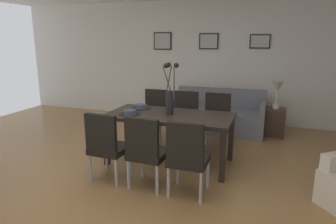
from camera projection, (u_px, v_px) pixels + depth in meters
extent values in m
plane|color=olive|center=(143.00, 178.00, 4.05)|extent=(9.00, 9.00, 0.00)
cube|color=silver|center=(202.00, 62.00, 6.72)|extent=(9.00, 0.10, 2.60)
cube|color=black|center=(170.00, 116.00, 4.39)|extent=(1.80, 0.88, 0.05)
cube|color=black|center=(231.00, 138.00, 4.56)|extent=(0.07, 0.07, 0.69)
cube|color=black|center=(130.00, 128.00, 5.10)|extent=(0.07, 0.07, 0.69)
cube|color=black|center=(223.00, 157.00, 3.86)|extent=(0.07, 0.07, 0.69)
cube|color=black|center=(106.00, 142.00, 4.40)|extent=(0.07, 0.07, 0.69)
cube|color=black|center=(110.00, 149.00, 3.93)|extent=(0.46, 0.46, 0.08)
cube|color=black|center=(101.00, 134.00, 3.69)|extent=(0.42, 0.08, 0.48)
cylinder|color=#9EA0A5|center=(131.00, 162.00, 4.08)|extent=(0.04, 0.04, 0.38)
cylinder|color=#9EA0A5|center=(107.00, 158.00, 4.22)|extent=(0.04, 0.04, 0.38)
cylinder|color=#9EA0A5|center=(116.00, 173.00, 3.74)|extent=(0.04, 0.04, 0.38)
cylinder|color=#9EA0A5|center=(90.00, 169.00, 3.88)|extent=(0.04, 0.04, 0.38)
cube|color=black|center=(153.00, 119.00, 5.33)|extent=(0.45, 0.45, 0.08)
cube|color=black|center=(157.00, 103.00, 5.44)|extent=(0.42, 0.07, 0.48)
cylinder|color=#9EA0A5|center=(139.00, 134.00, 5.26)|extent=(0.04, 0.04, 0.38)
cylinder|color=#9EA0A5|center=(160.00, 136.00, 5.15)|extent=(0.04, 0.04, 0.38)
cylinder|color=#9EA0A5|center=(147.00, 128.00, 5.62)|extent=(0.04, 0.04, 0.38)
cylinder|color=#9EA0A5|center=(167.00, 130.00, 5.51)|extent=(0.04, 0.04, 0.38)
cube|color=black|center=(149.00, 154.00, 3.75)|extent=(0.46, 0.46, 0.08)
cube|color=black|center=(142.00, 138.00, 3.52)|extent=(0.42, 0.08, 0.48)
cylinder|color=#9EA0A5|center=(169.00, 168.00, 3.91)|extent=(0.04, 0.04, 0.38)
cylinder|color=#9EA0A5|center=(142.00, 163.00, 4.05)|extent=(0.04, 0.04, 0.38)
cylinder|color=#9EA0A5|center=(157.00, 180.00, 3.57)|extent=(0.04, 0.04, 0.38)
cylinder|color=#9EA0A5|center=(128.00, 175.00, 3.71)|extent=(0.04, 0.04, 0.38)
cube|color=black|center=(182.00, 122.00, 5.15)|extent=(0.45, 0.45, 0.08)
cube|color=black|center=(186.00, 105.00, 5.27)|extent=(0.42, 0.07, 0.48)
cylinder|color=#9EA0A5|center=(168.00, 137.00, 5.10)|extent=(0.04, 0.04, 0.38)
cylinder|color=#9EA0A5|center=(190.00, 140.00, 4.97)|extent=(0.04, 0.04, 0.38)
cylinder|color=#9EA0A5|center=(176.00, 131.00, 5.45)|extent=(0.04, 0.04, 0.38)
cylinder|color=#9EA0A5|center=(196.00, 133.00, 5.32)|extent=(0.04, 0.04, 0.38)
cube|color=black|center=(189.00, 160.00, 3.57)|extent=(0.44, 0.44, 0.08)
cube|color=black|center=(185.00, 144.00, 3.33)|extent=(0.42, 0.06, 0.48)
cylinder|color=#9EA0A5|center=(208.00, 174.00, 3.74)|extent=(0.04, 0.04, 0.38)
cylinder|color=#9EA0A5|center=(178.00, 169.00, 3.86)|extent=(0.04, 0.04, 0.38)
cylinder|color=#9EA0A5|center=(201.00, 188.00, 3.39)|extent=(0.04, 0.04, 0.38)
cylinder|color=#9EA0A5|center=(168.00, 183.00, 3.51)|extent=(0.04, 0.04, 0.38)
cube|color=black|center=(215.00, 125.00, 4.99)|extent=(0.46, 0.46, 0.08)
cube|color=black|center=(218.00, 107.00, 5.10)|extent=(0.42, 0.08, 0.48)
cylinder|color=#9EA0A5|center=(200.00, 141.00, 4.94)|extent=(0.04, 0.04, 0.38)
cylinder|color=#9EA0A5|center=(223.00, 143.00, 4.80)|extent=(0.04, 0.04, 0.38)
cylinder|color=#9EA0A5|center=(206.00, 134.00, 5.28)|extent=(0.04, 0.04, 0.38)
cylinder|color=#9EA0A5|center=(228.00, 136.00, 5.14)|extent=(0.04, 0.04, 0.38)
cylinder|color=#232326|center=(170.00, 103.00, 4.35)|extent=(0.11, 0.11, 0.34)
cylinder|color=black|center=(174.00, 80.00, 4.27)|extent=(0.05, 0.12, 0.37)
sphere|color=black|center=(176.00, 65.00, 4.22)|extent=(0.07, 0.07, 0.07)
cylinder|color=black|center=(169.00, 79.00, 4.33)|extent=(0.08, 0.05, 0.38)
sphere|color=black|center=(169.00, 65.00, 4.31)|extent=(0.07, 0.07, 0.07)
cylinder|color=black|center=(167.00, 80.00, 4.22)|extent=(0.15, 0.06, 0.36)
sphere|color=black|center=(166.00, 66.00, 4.15)|extent=(0.07, 0.07, 0.07)
cylinder|color=black|center=(130.00, 114.00, 4.38)|extent=(0.32, 0.32, 0.01)
cylinder|color=#475166|center=(130.00, 112.00, 4.37)|extent=(0.17, 0.17, 0.06)
cylinder|color=#3C4556|center=(130.00, 111.00, 4.37)|extent=(0.13, 0.13, 0.04)
cylinder|color=black|center=(141.00, 108.00, 4.74)|extent=(0.32, 0.32, 0.01)
cylinder|color=#475166|center=(141.00, 106.00, 4.73)|extent=(0.17, 0.17, 0.06)
cylinder|color=#3C4556|center=(141.00, 105.00, 4.73)|extent=(0.13, 0.13, 0.04)
cube|color=slate|center=(217.00, 120.00, 6.06)|extent=(1.80, 0.84, 0.42)
cube|color=slate|center=(221.00, 98.00, 6.28)|extent=(1.80, 0.16, 0.38)
cube|color=slate|center=(263.00, 108.00, 5.72)|extent=(0.10, 0.84, 0.20)
cube|color=slate|center=(177.00, 102.00, 6.26)|extent=(0.10, 0.84, 0.20)
cube|color=#3D2D23|center=(275.00, 122.00, 5.76)|extent=(0.36, 0.36, 0.52)
cylinder|color=beige|center=(276.00, 107.00, 5.69)|extent=(0.12, 0.12, 0.08)
cylinder|color=beige|center=(277.00, 97.00, 5.65)|extent=(0.02, 0.02, 0.30)
cone|color=beige|center=(278.00, 86.00, 5.60)|extent=(0.22, 0.22, 0.18)
cube|color=black|center=(163.00, 41.00, 6.84)|extent=(0.42, 0.02, 0.39)
cube|color=#B2B2AD|center=(162.00, 41.00, 6.83)|extent=(0.37, 0.01, 0.34)
cube|color=black|center=(209.00, 41.00, 6.50)|extent=(0.42, 0.02, 0.34)
cube|color=#B2B2AD|center=(209.00, 41.00, 6.49)|extent=(0.37, 0.01, 0.29)
cube|color=black|center=(260.00, 41.00, 6.17)|extent=(0.41, 0.02, 0.29)
cube|color=#B2B2AD|center=(260.00, 41.00, 6.16)|extent=(0.36, 0.01, 0.24)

